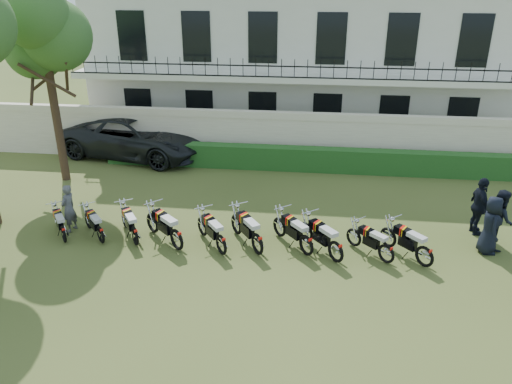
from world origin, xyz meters
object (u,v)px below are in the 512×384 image
Objects in this scene: motorcycle_4 at (221,240)px; motorcycle_8 at (387,249)px; motorcycle_9 at (425,252)px; motorcycle_6 at (306,240)px; motorcycle_0 at (63,230)px; inspector at (69,208)px; motorcycle_5 at (257,239)px; tree_west_near at (43,28)px; motorcycle_1 at (100,231)px; motorcycle_7 at (336,247)px; officer_3 at (491,225)px; officer_4 at (499,219)px; motorcycle_3 at (176,235)px; motorcycle_2 at (135,232)px; officer_5 at (479,206)px; suv at (136,137)px.

motorcycle_8 is at bearing -35.40° from motorcycle_4.
motorcycle_9 is at bearing -49.00° from motorcycle_8.
motorcycle_6 is (2.50, 0.27, 0.01)m from motorcycle_4.
inspector is (-0.15, 0.80, 0.36)m from motorcycle_0.
motorcycle_0 is 0.87× the size of motorcycle_4.
motorcycle_4 is at bearing 152.92° from motorcycle_5.
motorcycle_8 is at bearing -22.37° from tree_west_near.
motorcycle_1 is at bearing 139.81° from motorcycle_4.
motorcycle_7 is (7.19, -0.25, 0.08)m from motorcycle_1.
tree_west_near is 16.51m from officer_3.
tree_west_near is 12.23m from motorcycle_6.
officer_4 is at bearing -26.31° from motorcycle_4.
motorcycle_3 is at bearing 101.76° from officer_4.
motorcycle_9 is (9.68, -0.19, 0.06)m from motorcycle_1.
motorcycle_9 is at bearing -36.40° from motorcycle_4.
officer_3 reaches higher than motorcycle_2.
inspector reaches higher than motorcycle_7.
motorcycle_1 is 1.10m from motorcycle_2.
officer_5 is (-0.01, 1.17, 0.06)m from officer_3.
motorcycle_2 is (4.62, -4.88, -5.41)m from tree_west_near.
motorcycle_1 is 1.53m from inspector.
motorcycle_3 is at bearing 89.55° from inspector.
motorcycle_8 is at bearing 134.81° from motorcycle_9.
officer_3 is 0.51m from officer_4.
motorcycle_5 is at bearing 100.71° from officer_3.
motorcycle_0 is 9.79m from motorcycle_8.
officer_5 is (10.60, 2.09, 0.48)m from motorcycle_2.
officer_5 is (7.87, 2.32, 0.46)m from motorcycle_4.
officer_5 reaches higher than motorcycle_0.
motorcycle_3 is at bearing -39.75° from motorcycle_2.
motorcycle_3 is 6.18m from motorcycle_8.
officer_3 reaches higher than motorcycle_8.
motorcycle_3 is (1.35, -0.13, 0.05)m from motorcycle_2.
motorcycle_5 is 10.38m from suv.
motorcycle_2 is 8.44m from suv.
motorcycle_4 is 1.02× the size of motorcycle_6.
officer_4 is at bearing 104.55° from inspector.
inspector is at bearing 134.36° from motorcycle_9.
officer_4 reaches higher than officer_3.
motorcycle_2 is 10.65m from officer_3.
motorcycle_4 is 0.91× the size of officer_3.
motorcycle_2 is 0.98× the size of motorcycle_7.
officer_5 is at bearing -27.09° from motorcycle_0.
officer_5 is at bearing 27.71° from officer_4.
officer_5 reaches higher than officer_3.
motorcycle_7 is 1.45m from motorcycle_8.
motorcycle_7 is at bearing -38.48° from motorcycle_5.
motorcycle_4 is 1.22× the size of motorcycle_8.
motorcycle_8 is 13.07m from suv.
motorcycle_8 is 3.28m from officer_3.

